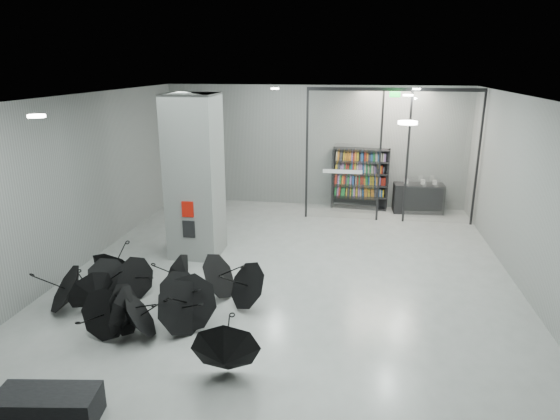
% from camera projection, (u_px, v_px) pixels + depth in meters
% --- Properties ---
extents(room, '(14.00, 14.02, 4.01)m').
position_uv_depth(room, '(283.00, 162.00, 9.45)').
color(room, gray).
rests_on(room, ground).
extents(column, '(1.20, 1.20, 4.00)m').
position_uv_depth(column, '(195.00, 177.00, 11.96)').
color(column, slate).
rests_on(column, ground).
extents(fire_cabinet, '(0.28, 0.04, 0.38)m').
position_uv_depth(fire_cabinet, '(188.00, 209.00, 11.56)').
color(fire_cabinet, '#A50A07').
rests_on(fire_cabinet, column).
extents(info_panel, '(0.30, 0.03, 0.42)m').
position_uv_depth(info_panel, '(189.00, 229.00, 11.71)').
color(info_panel, black).
rests_on(info_panel, column).
extents(exit_sign, '(0.30, 0.06, 0.15)m').
position_uv_depth(exit_sign, '(395.00, 94.00, 13.82)').
color(exit_sign, '#0CE533').
rests_on(exit_sign, room).
extents(glass_partition, '(5.06, 0.08, 4.00)m').
position_uv_depth(glass_partition, '(390.00, 151.00, 14.49)').
color(glass_partition, silver).
rests_on(glass_partition, ground).
extents(bench, '(1.43, 0.77, 0.44)m').
position_uv_depth(bench, '(48.00, 407.00, 6.60)').
color(bench, black).
rests_on(bench, ground).
extents(bookshelf, '(1.86, 0.58, 2.01)m').
position_uv_depth(bookshelf, '(360.00, 179.00, 16.13)').
color(bookshelf, black).
rests_on(bookshelf, ground).
extents(shop_counter, '(1.60, 0.71, 0.94)m').
position_uv_depth(shop_counter, '(418.00, 198.00, 15.82)').
color(shop_counter, black).
rests_on(shop_counter, ground).
extents(umbrella_cluster, '(4.99, 4.08, 1.27)m').
position_uv_depth(umbrella_cluster, '(154.00, 303.00, 9.26)').
color(umbrella_cluster, black).
rests_on(umbrella_cluster, ground).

